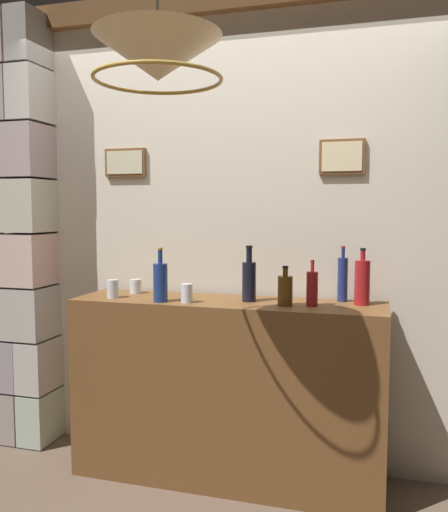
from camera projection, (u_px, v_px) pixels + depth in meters
panelled_rear_partition at (240, 216)px, 3.13m from camera, size 3.27×0.15×2.77m
stone_pillar at (26, 233)px, 3.39m from camera, size 0.36×0.34×2.71m
bar_shelf_unit at (227, 390)px, 2.94m from camera, size 1.71×0.44×1.01m
liquor_bottle_sherry at (160, 282)px, 2.85m from camera, size 0.08×0.08×0.29m
liquor_bottle_rum at (285, 290)px, 2.73m from camera, size 0.08×0.08×0.21m
liquor_bottle_brandy at (249, 280)px, 2.86m from camera, size 0.08×0.08×0.30m
liquor_bottle_vodka at (343, 279)px, 2.86m from camera, size 0.05×0.05×0.30m
liquor_bottle_vermouth at (312, 288)px, 2.72m from camera, size 0.06×0.06×0.24m
liquor_bottle_mezcal at (362, 282)px, 2.76m from camera, size 0.08×0.08×0.30m
glass_tumbler_rocks at (136, 286)px, 3.15m from camera, size 0.07×0.07×0.08m
glass_tumbler_highball at (187, 293)px, 2.83m from camera, size 0.06×0.06×0.10m
glass_tumbler_shot at (113, 289)px, 2.98m from camera, size 0.07×0.07×0.10m
pendant_lamp at (158, 60)px, 2.09m from camera, size 0.52×0.52×0.52m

